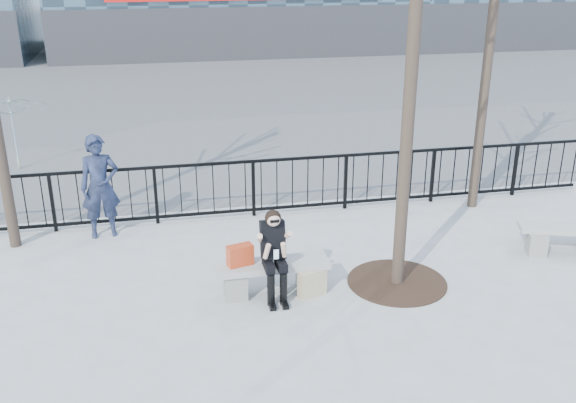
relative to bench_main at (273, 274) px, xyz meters
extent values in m
plane|color=gray|center=(0.00, 0.00, -0.30)|extent=(120.00, 120.00, 0.00)
cube|color=#474747|center=(0.00, 15.00, -0.30)|extent=(60.00, 23.00, 0.01)
cube|color=black|center=(0.00, 3.00, 0.78)|extent=(14.00, 0.05, 0.05)
cube|color=black|center=(0.00, 3.00, -0.18)|extent=(14.00, 0.05, 0.05)
cube|color=#2D2D30|center=(3.00, 21.96, 0.90)|extent=(18.00, 0.08, 2.40)
cube|color=#2D2D30|center=(20.00, 21.96, 0.90)|extent=(16.00, 0.08, 2.40)
cylinder|color=black|center=(1.90, -0.10, 3.45)|extent=(0.18, 0.18, 7.50)
cylinder|color=black|center=(4.50, 2.60, 3.20)|extent=(0.18, 0.18, 7.00)
cylinder|color=black|center=(1.90, -0.10, -0.29)|extent=(1.50, 1.50, 0.02)
cube|color=slate|center=(-0.55, 0.00, -0.10)|extent=(0.32, 0.38, 0.40)
cube|color=slate|center=(0.55, 0.00, -0.10)|extent=(0.32, 0.38, 0.40)
cube|color=gray|center=(0.00, 0.00, 0.14)|extent=(1.65, 0.46, 0.09)
cube|color=slate|center=(4.52, 0.39, -0.12)|extent=(0.29, 0.34, 0.36)
cube|color=gray|center=(5.02, 0.39, 0.10)|extent=(1.49, 0.42, 0.08)
cube|color=#B53616|center=(-0.47, 0.02, 0.34)|extent=(0.40, 0.26, 0.30)
cube|color=beige|center=(0.55, -0.20, -0.10)|extent=(0.45, 0.29, 0.40)
imported|color=black|center=(-2.53, 2.64, 0.61)|extent=(0.72, 0.53, 1.83)
imported|color=#C4CF2E|center=(-4.68, 6.88, 0.55)|extent=(2.25, 2.28, 1.69)
camera|label=1|loc=(-1.50, -8.20, 4.36)|focal=40.00mm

